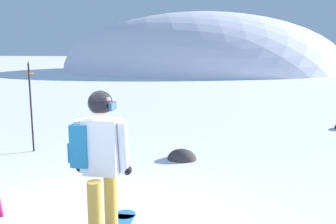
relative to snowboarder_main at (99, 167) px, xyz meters
name	(u,v)px	position (x,y,z in m)	size (l,w,h in m)	color
ridge_peak_main	(200,70)	(-5.97, 37.12, -0.92)	(30.83, 27.74, 12.76)	white
snowboarder_main	(99,167)	(0.00, 0.00, 0.00)	(0.64, 1.83, 1.71)	blue
piste_marker_near	(31,100)	(-3.11, 3.08, 0.18)	(0.20, 0.20, 1.92)	black
rock_dark	(182,159)	(0.07, 3.38, -0.92)	(0.58, 0.50, 0.41)	#383333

